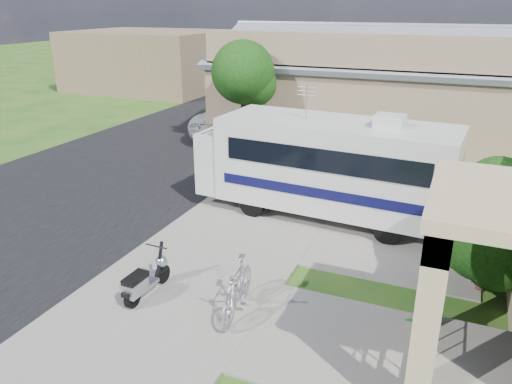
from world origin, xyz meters
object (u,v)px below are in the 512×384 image
at_px(scooter, 144,280).
at_px(van, 282,91).
at_px(bicycle, 238,290).
at_px(garden_hose, 414,332).
at_px(pickup_truck, 237,117).
at_px(shrub, 494,225).
at_px(motorhome, 326,164).

xyz_separation_m(scooter, van, (-4.72, 21.14, 0.41)).
distance_m(scooter, bicycle, 2.03).
distance_m(bicycle, garden_hose, 3.41).
bearing_deg(van, pickup_truck, -74.49).
bearing_deg(scooter, bicycle, 9.34).
bearing_deg(garden_hose, scooter, -170.34).
height_order(van, garden_hose, van).
relative_size(scooter, pickup_truck, 0.27).
xyz_separation_m(shrub, van, (-11.25, 17.97, -0.69)).
distance_m(pickup_truck, garden_hose, 15.98).
bearing_deg(motorhome, van, 118.02).
bearing_deg(shrub, pickup_truck, 135.75).
bearing_deg(scooter, van, 104.56).
distance_m(shrub, garden_hose, 2.93).
relative_size(motorhome, bicycle, 3.96).
relative_size(shrub, bicycle, 1.63).
height_order(motorhome, bicycle, motorhome).
distance_m(scooter, van, 21.66).
relative_size(pickup_truck, van, 0.95).
height_order(shrub, garden_hose, shrub).
xyz_separation_m(motorhome, shrub, (4.30, -2.56, -0.04)).
height_order(scooter, pickup_truck, pickup_truck).
distance_m(motorhome, scooter, 6.24).
bearing_deg(garden_hose, motorhome, 122.84).
height_order(shrub, scooter, shrub).
xyz_separation_m(motorhome, garden_hose, (3.11, -4.81, -1.49)).
distance_m(scooter, garden_hose, 5.42).
relative_size(motorhome, garden_hose, 16.38).
xyz_separation_m(pickup_truck, garden_hose, (9.59, -12.77, -0.68)).
bearing_deg(shrub, bicycle, -147.20).
relative_size(motorhome, pickup_truck, 1.31).
relative_size(van, garden_hose, 13.20).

